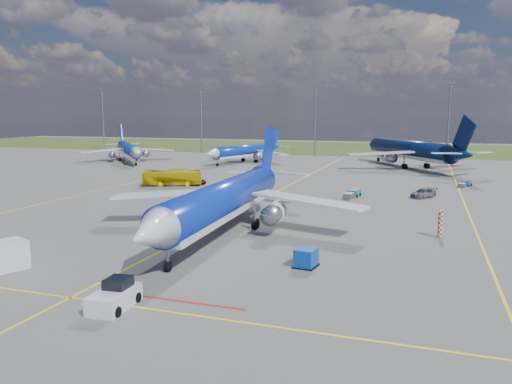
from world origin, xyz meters
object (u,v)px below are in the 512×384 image
(apron_bus, at_px, (172,178))
(service_car_b, at_px, (195,181))
(bg_jet_nnw, at_px, (244,163))
(bg_jet_nw, at_px, (129,162))
(warning_post, at_px, (440,224))
(pushback_tug, at_px, (115,296))
(main_airliner, at_px, (225,233))
(baggage_tug_w, at_px, (352,194))
(service_car_a, at_px, (152,176))
(baggage_tug_c, at_px, (182,182))
(uld_container, at_px, (306,258))
(bg_jet_n, at_px, (409,167))
(baggage_tug_e, at_px, (465,184))
(service_car_c, at_px, (423,193))

(apron_bus, xyz_separation_m, service_car_b, (3.17, 3.37, -0.87))
(bg_jet_nnw, distance_m, service_car_b, 43.90)
(bg_jet_nw, height_order, apron_bus, bg_jet_nw)
(warning_post, height_order, pushback_tug, warning_post)
(bg_jet_nnw, xyz_separation_m, service_car_b, (5.95, -43.48, 0.64))
(main_airliner, height_order, baggage_tug_w, main_airliner)
(service_car_b, bearing_deg, service_car_a, 90.68)
(bg_jet_nnw, bearing_deg, baggage_tug_c, -68.86)
(pushback_tug, bearing_deg, bg_jet_nw, 118.69)
(warning_post, distance_m, service_car_a, 64.15)
(warning_post, distance_m, service_car_b, 52.43)
(service_car_a, distance_m, baggage_tug_w, 43.32)
(bg_jet_nw, xyz_separation_m, baggage_tug_w, (68.27, -41.23, 0.54))
(uld_container, xyz_separation_m, apron_bus, (-35.24, 40.97, 0.70))
(bg_jet_nw, xyz_separation_m, uld_container, (69.67, -79.75, 0.82))
(bg_jet_n, distance_m, service_car_b, 58.87)
(warning_post, bearing_deg, service_car_a, 149.16)
(apron_bus, relative_size, baggage_tug_w, 2.06)
(service_car_b, distance_m, baggage_tug_e, 50.38)
(uld_container, height_order, baggage_tug_e, uld_container)
(service_car_b, relative_size, baggage_tug_c, 0.95)
(main_airliner, xyz_separation_m, baggage_tug_e, (28.10, 48.03, 0.46))
(baggage_tug_c, relative_size, baggage_tug_e, 1.07)
(warning_post, relative_size, bg_jet_n, 0.06)
(bg_jet_nw, height_order, baggage_tug_c, bg_jet_nw)
(bg_jet_n, distance_m, baggage_tug_w, 51.57)
(bg_jet_nw, distance_m, bg_jet_nnw, 32.67)
(main_airliner, height_order, service_car_c, main_airliner)
(main_airliner, bearing_deg, bg_jet_n, 75.36)
(bg_jet_n, height_order, service_car_b, bg_jet_n)
(main_airliner, xyz_separation_m, service_car_a, (-32.22, 38.65, 0.69))
(bg_jet_n, height_order, baggage_tug_e, bg_jet_n)
(uld_container, bearing_deg, baggage_tug_w, 100.40)
(bg_jet_n, xyz_separation_m, baggage_tug_w, (-6.96, -51.10, 0.54))
(warning_post, height_order, bg_jet_nnw, bg_jet_nnw)
(baggage_tug_w, height_order, baggage_tug_e, baggage_tug_w)
(bg_jet_n, xyz_separation_m, main_airliner, (-17.04, -80.36, 0.00))
(warning_post, height_order, uld_container, warning_post)
(baggage_tug_e, bearing_deg, service_car_c, -93.18)
(uld_container, xyz_separation_m, baggage_tug_w, (-1.40, 38.51, -0.28))
(bg_jet_nw, height_order, bg_jet_nnw, bg_jet_nw)
(warning_post, distance_m, bg_jet_nw, 103.75)
(service_car_c, height_order, baggage_tug_e, service_car_c)
(bg_jet_nnw, distance_m, baggage_tug_c, 45.70)
(apron_bus, bearing_deg, service_car_b, -65.79)
(bg_jet_nw, bearing_deg, main_airliner, -91.06)
(main_airliner, relative_size, baggage_tug_w, 8.22)
(baggage_tug_e, bearing_deg, warning_post, -74.89)
(bg_jet_nw, relative_size, service_car_a, 9.39)
(warning_post, xyz_separation_m, service_car_a, (-55.07, 32.88, -0.81))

